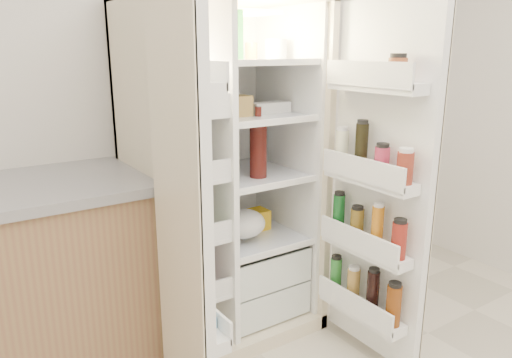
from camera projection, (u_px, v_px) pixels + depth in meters
wall_back at (188, 83)px, 2.77m from camera, size 4.00×0.02×2.70m
refrigerator at (222, 199)px, 2.66m from camera, size 0.92×0.70×1.80m
freezer_door at (184, 223)px, 1.86m from camera, size 0.15×0.40×1.72m
fridge_door at (378, 193)px, 2.32m from camera, size 0.17×0.58×1.72m
kitchen_counter at (3, 296)px, 2.13m from camera, size 1.35×0.72×0.98m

